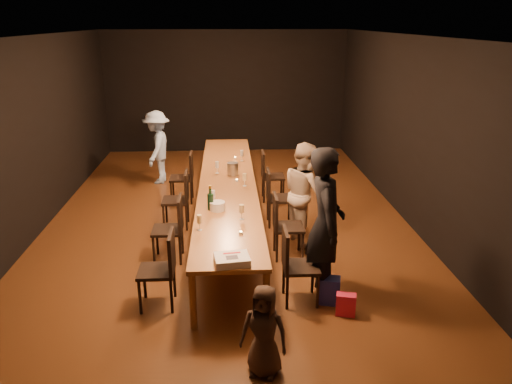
{
  "coord_description": "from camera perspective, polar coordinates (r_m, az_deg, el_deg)",
  "views": [
    {
      "loc": [
        0.0,
        -7.65,
        3.23
      ],
      "look_at": [
        0.39,
        -1.24,
        1.0
      ],
      "focal_mm": 35.0,
      "sensor_mm": 36.0,
      "label": 1
    }
  ],
  "objects": [
    {
      "name": "ground",
      "position": [
        8.31,
        -3.18,
        -3.77
      ],
      "size": [
        10.0,
        10.0,
        0.0
      ],
      "primitive_type": "plane",
      "color": "#3F1D0F",
      "rests_on": "ground"
    },
    {
      "name": "room_shell",
      "position": [
        7.74,
        -3.46,
        10.54
      ],
      "size": [
        6.04,
        10.04,
        3.02
      ],
      "color": "black",
      "rests_on": "ground"
    },
    {
      "name": "table",
      "position": [
        8.06,
        -3.27,
        0.82
      ],
      "size": [
        0.9,
        6.0,
        0.75
      ],
      "color": "brown",
      "rests_on": "ground"
    },
    {
      "name": "chair_right_0",
      "position": [
        6.0,
        5.15,
        -8.42
      ],
      "size": [
        0.42,
        0.42,
        0.93
      ],
      "primitive_type": null,
      "rotation": [
        0.0,
        0.0,
        -1.57
      ],
      "color": "black",
      "rests_on": "ground"
    },
    {
      "name": "chair_right_1",
      "position": [
        7.07,
        3.74,
        -3.93
      ],
      "size": [
        0.42,
        0.42,
        0.93
      ],
      "primitive_type": null,
      "rotation": [
        0.0,
        0.0,
        -1.57
      ],
      "color": "black",
      "rests_on": "ground"
    },
    {
      "name": "chair_right_2",
      "position": [
        8.18,
        2.73,
        -0.64
      ],
      "size": [
        0.42,
        0.42,
        0.93
      ],
      "primitive_type": null,
      "rotation": [
        0.0,
        0.0,
        -1.57
      ],
      "color": "black",
      "rests_on": "ground"
    },
    {
      "name": "chair_right_3",
      "position": [
        9.31,
        1.95,
        1.86
      ],
      "size": [
        0.42,
        0.42,
        0.93
      ],
      "primitive_type": null,
      "rotation": [
        0.0,
        0.0,
        -1.57
      ],
      "color": "black",
      "rests_on": "ground"
    },
    {
      "name": "chair_left_0",
      "position": [
        6.0,
        -11.33,
        -8.74
      ],
      "size": [
        0.42,
        0.42,
        0.93
      ],
      "primitive_type": null,
      "rotation": [
        0.0,
        0.0,
        1.57
      ],
      "color": "black",
      "rests_on": "ground"
    },
    {
      "name": "chair_left_1",
      "position": [
        7.07,
        -10.09,
        -4.2
      ],
      "size": [
        0.42,
        0.42,
        0.93
      ],
      "primitive_type": null,
      "rotation": [
        0.0,
        0.0,
        1.57
      ],
      "color": "black",
      "rests_on": "ground"
    },
    {
      "name": "chair_left_2",
      "position": [
        8.18,
        -9.2,
        -0.87
      ],
      "size": [
        0.42,
        0.42,
        0.93
      ],
      "primitive_type": null,
      "rotation": [
        0.0,
        0.0,
        1.57
      ],
      "color": "black",
      "rests_on": "ground"
    },
    {
      "name": "chair_left_3",
      "position": [
        9.31,
        -8.52,
        1.66
      ],
      "size": [
        0.42,
        0.42,
        0.93
      ],
      "primitive_type": null,
      "rotation": [
        0.0,
        0.0,
        1.57
      ],
      "color": "black",
      "rests_on": "ground"
    },
    {
      "name": "woman_birthday",
      "position": [
        5.97,
        7.95,
        -3.66
      ],
      "size": [
        0.49,
        0.71,
        1.88
      ],
      "primitive_type": "imported",
      "rotation": [
        0.0,
        0.0,
        1.51
      ],
      "color": "black",
      "rests_on": "ground"
    },
    {
      "name": "woman_tan",
      "position": [
        7.5,
        5.57,
        -0.1
      ],
      "size": [
        0.76,
        0.88,
        1.54
      ],
      "primitive_type": "imported",
      "rotation": [
        0.0,
        0.0,
        1.84
      ],
      "color": "beige",
      "rests_on": "ground"
    },
    {
      "name": "man_blue",
      "position": [
        10.44,
        -11.22,
        5.03
      ],
      "size": [
        0.66,
        1.02,
        1.5
      ],
      "primitive_type": "imported",
      "rotation": [
        0.0,
        0.0,
        -1.68
      ],
      "color": "#9ABCEF",
      "rests_on": "ground"
    },
    {
      "name": "child",
      "position": [
        4.85,
        0.92,
        -15.62
      ],
      "size": [
        0.53,
        0.43,
        0.93
      ],
      "primitive_type": "imported",
      "rotation": [
        0.0,
        0.0,
        -0.34
      ],
      "color": "#3C2B22",
      "rests_on": "ground"
    },
    {
      "name": "gift_bag_red",
      "position": [
        5.96,
        10.23,
        -12.55
      ],
      "size": [
        0.25,
        0.18,
        0.27
      ],
      "primitive_type": "cube",
      "rotation": [
        0.0,
        0.0,
        -0.26
      ],
      "color": "#DE214A",
      "rests_on": "ground"
    },
    {
      "name": "gift_bag_blue",
      "position": [
        6.14,
        8.3,
        -11.05
      ],
      "size": [
        0.3,
        0.24,
        0.33
      ],
      "primitive_type": "cube",
      "rotation": [
        0.0,
        0.0,
        -0.24
      ],
      "color": "#24349F",
      "rests_on": "ground"
    },
    {
      "name": "birthday_cake",
      "position": [
        5.4,
        -2.76,
        -7.73
      ],
      "size": [
        0.4,
        0.34,
        0.09
      ],
      "rotation": [
        0.0,
        0.0,
        0.13
      ],
      "color": "white",
      "rests_on": "table"
    },
    {
      "name": "plate_stack",
      "position": [
        6.85,
        -4.44,
        -1.61
      ],
      "size": [
        0.28,
        0.28,
        0.12
      ],
      "primitive_type": "cylinder",
      "rotation": [
        0.0,
        0.0,
        -0.37
      ],
      "color": "white",
      "rests_on": "table"
    },
    {
      "name": "champagne_bottle",
      "position": [
        6.83,
        -5.23,
        -0.65
      ],
      "size": [
        0.11,
        0.11,
        0.35
      ],
      "primitive_type": null,
      "rotation": [
        0.0,
        0.0,
        0.32
      ],
      "color": "black",
      "rests_on": "table"
    },
    {
      "name": "ice_bucket",
      "position": [
        8.38,
        -2.68,
        2.66
      ],
      "size": [
        0.22,
        0.22,
        0.21
      ],
      "primitive_type": "cylinder",
      "rotation": [
        0.0,
        0.0,
        -0.18
      ],
      "color": "#A7A7AC",
      "rests_on": "table"
    },
    {
      "name": "wineglass_0",
      "position": [
        6.21,
        -6.48,
        -3.5
      ],
      "size": [
        0.06,
        0.06,
        0.21
      ],
      "primitive_type": null,
      "color": "beige",
      "rests_on": "table"
    },
    {
      "name": "wineglass_1",
      "position": [
        6.5,
        -1.65,
        -2.32
      ],
      "size": [
        0.06,
        0.06,
        0.21
      ],
      "primitive_type": null,
      "color": "beige",
      "rests_on": "table"
    },
    {
      "name": "wineglass_2",
      "position": [
        7.06,
        -4.93,
        -0.6
      ],
      "size": [
        0.06,
        0.06,
        0.21
      ],
      "primitive_type": null,
      "color": "silver",
      "rests_on": "table"
    },
    {
      "name": "wineglass_3",
      "position": [
        7.81,
        -1.32,
        1.41
      ],
      "size": [
        0.06,
        0.06,
        0.21
      ],
      "primitive_type": null,
      "color": "beige",
      "rests_on": "table"
    },
    {
      "name": "wineglass_4",
      "position": [
        8.49,
        -4.46,
        2.82
      ],
      "size": [
        0.06,
        0.06,
        0.21
      ],
      "primitive_type": null,
      "color": "silver",
      "rests_on": "table"
    },
    {
      "name": "wineglass_5",
      "position": [
        9.21,
        -1.63,
        4.18
      ],
      "size": [
        0.06,
        0.06,
        0.21
      ],
      "primitive_type": null,
      "color": "silver",
      "rests_on": "table"
    },
    {
      "name": "tealight_near",
      "position": [
        6.11,
        -1.75,
        -4.69
      ],
      "size": [
        0.05,
        0.05,
        0.03
      ],
      "primitive_type": "cylinder",
      "color": "#B2B7B2",
      "rests_on": "table"
    },
    {
      "name": "tealight_mid",
      "position": [
        8.06,
        -2.21,
        1.33
      ],
      "size": [
        0.05,
        0.05,
        0.03
      ],
      "primitive_type": "cylinder",
      "color": "#B2B7B2",
      "rests_on": "table"
    },
    {
      "name": "tealight_far",
      "position": [
        9.4,
        -2.41,
        3.92
      ],
      "size": [
        0.05,
        0.05,
        0.03
      ],
      "primitive_type": "cylinder",
      "color": "#B2B7B2",
      "rests_on": "table"
    }
  ]
}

